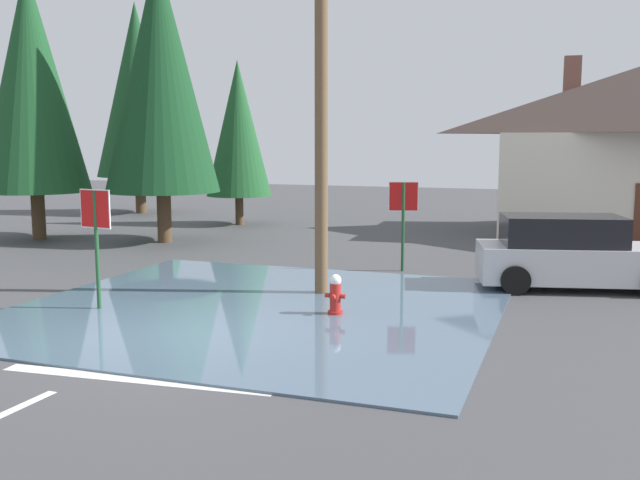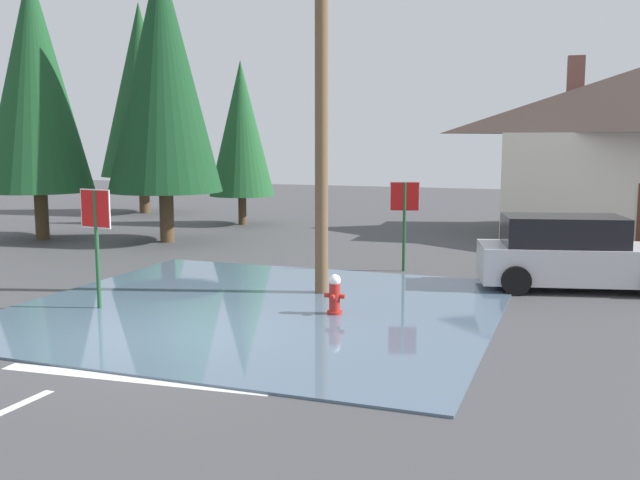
# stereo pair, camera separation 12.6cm
# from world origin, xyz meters

# --- Properties ---
(ground_plane) EXTENTS (80.00, 80.00, 0.10)m
(ground_plane) POSITION_xyz_m (0.00, 0.00, -0.05)
(ground_plane) COLOR #424244
(flood_puddle) EXTENTS (9.26, 8.83, 0.04)m
(flood_puddle) POSITION_xyz_m (0.75, 2.36, 0.02)
(flood_puddle) COLOR #4C6075
(flood_puddle) RESTS_ON ground
(lane_stop_bar) EXTENTS (4.14, 0.60, 0.01)m
(lane_stop_bar) POSITION_xyz_m (0.88, -2.12, 0.00)
(lane_stop_bar) COLOR silver
(lane_stop_bar) RESTS_ON ground
(stop_sign_near) EXTENTS (0.75, 0.13, 2.38)m
(stop_sign_near) POSITION_xyz_m (-2.14, 1.18, 1.71)
(stop_sign_near) COLOR #1E4C28
(stop_sign_near) RESTS_ON ground
(fire_hydrant) EXTENTS (0.40, 0.35, 0.80)m
(fire_hydrant) POSITION_xyz_m (2.37, 2.32, 0.40)
(fire_hydrant) COLOR #AD231E
(fire_hydrant) RESTS_ON ground
(utility_pole) EXTENTS (1.60, 0.28, 7.69)m
(utility_pole) POSITION_xyz_m (1.47, 4.05, 4.02)
(utility_pole) COLOR brown
(utility_pole) RESTS_ON ground
(stop_sign_far) EXTENTS (0.73, 0.23, 2.29)m
(stop_sign_far) POSITION_xyz_m (2.49, 7.39, 1.64)
(stop_sign_far) COLOR #1E4C28
(stop_sign_far) RESTS_ON ground
(parked_car) EXTENTS (4.58, 2.69, 1.65)m
(parked_car) POSITION_xyz_m (6.58, 6.55, 0.78)
(parked_car) COLOR silver
(parked_car) RESTS_ON ground
(pine_tree_tall_left) EXTENTS (3.76, 3.76, 9.40)m
(pine_tree_tall_left) POSITION_xyz_m (-12.18, 17.85, 5.53)
(pine_tree_tall_left) COLOR #4C3823
(pine_tree_tall_left) RESTS_ON ground
(pine_tree_mid_left) EXTENTS (2.56, 2.56, 6.39)m
(pine_tree_mid_left) POSITION_xyz_m (-5.92, 15.24, 3.76)
(pine_tree_mid_left) COLOR #4C3823
(pine_tree_mid_left) RESTS_ON ground
(pine_tree_short_left) EXTENTS (3.68, 3.68, 9.20)m
(pine_tree_short_left) POSITION_xyz_m (-6.06, 9.95, 5.41)
(pine_tree_short_left) COLOR #4C3823
(pine_tree_short_left) RESTS_ON ground
(pine_tree_far_center) EXTENTS (3.57, 3.57, 8.93)m
(pine_tree_far_center) POSITION_xyz_m (-10.45, 9.16, 5.26)
(pine_tree_far_center) COLOR #4C3823
(pine_tree_far_center) RESTS_ON ground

